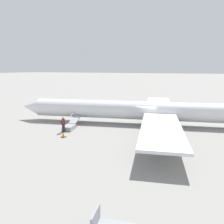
{
  "coord_description": "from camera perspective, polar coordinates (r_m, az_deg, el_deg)",
  "views": [
    {
      "loc": [
        -6.72,
        26.36,
        7.0
      ],
      "look_at": [
        4.15,
        1.71,
        1.61
      ],
      "focal_mm": 35.0,
      "sensor_mm": 36.0,
      "label": 1
    }
  ],
  "objects": [
    {
      "name": "airplane_main",
      "position": [
        27.69,
        11.25,
        0.27
      ],
      "size": [
        34.65,
        27.22,
        6.04
      ],
      "rotation": [
        0.0,
        0.0,
        0.22
      ],
      "color": "silver",
      "rests_on": "ground"
    },
    {
      "name": "boarding_stairs",
      "position": [
        26.23,
        -10.81,
        -3.55
      ],
      "size": [
        1.89,
        4.14,
        1.57
      ],
      "rotation": [
        0.0,
        0.0,
        -1.35
      ],
      "color": "#99999E",
      "rests_on": "ground"
    },
    {
      "name": "traffic_cone_near_stairs",
      "position": [
        23.24,
        -12.6,
        -5.87
      ],
      "size": [
        0.47,
        0.47,
        0.52
      ],
      "color": "black",
      "rests_on": "ground"
    },
    {
      "name": "passenger",
      "position": [
        24.75,
        -12.62,
        -2.98
      ],
      "size": [
        0.4,
        0.56,
        1.74
      ],
      "rotation": [
        0.0,
        0.0,
        -1.35
      ],
      "color": "#23232D",
      "rests_on": "ground"
    },
    {
      "name": "ground_plane",
      "position": [
        28.09,
        9.21,
        -3.26
      ],
      "size": [
        600.0,
        600.0,
        0.0
      ],
      "primitive_type": "plane",
      "color": "gray"
    }
  ]
}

